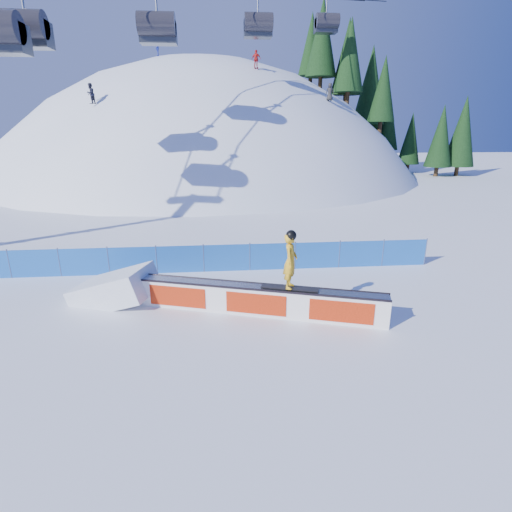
{
  "coord_description": "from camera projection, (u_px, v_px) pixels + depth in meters",
  "views": [
    {
      "loc": [
        1.73,
        -11.96,
        6.07
      ],
      "look_at": [
        3.07,
        2.39,
        1.35
      ],
      "focal_mm": 28.0,
      "sensor_mm": 36.0,
      "label": 1
    }
  ],
  "objects": [
    {
      "name": "rail_box",
      "position": [
        258.0,
        300.0,
        13.38
      ],
      "size": [
        8.28,
        3.13,
        1.02
      ],
      "rotation": [
        0.0,
        0.0,
        -0.31
      ],
      "color": "white",
      "rests_on": "ground"
    },
    {
      "name": "distant_skiers",
      "position": [
        199.0,
        69.0,
        38.88
      ],
      "size": [
        22.47,
        12.61,
        7.11
      ],
      "color": "black",
      "rests_on": "ground"
    },
    {
      "name": "ground",
      "position": [
        169.0,
        320.0,
        13.06
      ],
      "size": [
        160.0,
        160.0,
        0.0
      ],
      "primitive_type": "plane",
      "color": "white",
      "rests_on": "ground"
    },
    {
      "name": "treeline",
      "position": [
        373.0,
        94.0,
        52.52
      ],
      "size": [
        21.22,
        11.6,
        20.14
      ],
      "color": "#352315",
      "rests_on": "ground"
    },
    {
      "name": "snow_ramp",
      "position": [
        116.0,
        300.0,
        14.61
      ],
      "size": [
        3.33,
        2.61,
        1.82
      ],
      "primitive_type": null,
      "rotation": [
        0.0,
        -0.31,
        -0.31
      ],
      "color": "white",
      "rests_on": "ground"
    },
    {
      "name": "snowboarder",
      "position": [
        290.0,
        260.0,
        12.7
      ],
      "size": [
        1.89,
        0.89,
        1.96
      ],
      "rotation": [
        0.0,
        0.0,
        1.23
      ],
      "color": "black",
      "rests_on": "rail_box"
    },
    {
      "name": "safety_fence",
      "position": [
        180.0,
        259.0,
        17.13
      ],
      "size": [
        22.05,
        0.05,
        1.3
      ],
      "color": "blue",
      "rests_on": "ground"
    },
    {
      "name": "snow_hill",
      "position": [
        210.0,
        298.0,
        58.4
      ],
      "size": [
        64.0,
        64.0,
        64.0
      ],
      "color": "white",
      "rests_on": "ground"
    }
  ]
}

